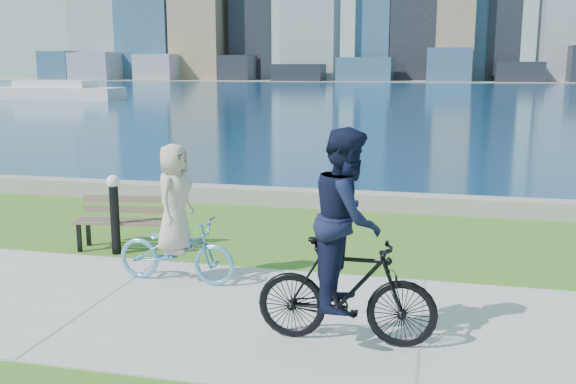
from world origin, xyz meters
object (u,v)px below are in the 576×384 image
bollard_lamp (114,209)px  park_bench (127,218)px  cyclist_man (347,255)px  cyclist_woman (176,231)px

bollard_lamp → park_bench: bearing=83.0°
bollard_lamp → cyclist_man: 4.81m
park_bench → cyclist_woman: bearing=-51.9°
cyclist_woman → cyclist_man: 2.97m
park_bench → cyclist_man: bearing=-43.4°
park_bench → bollard_lamp: size_ratio=1.32×
cyclist_man → cyclist_woman: bearing=59.7°
cyclist_man → bollard_lamp: bearing=57.3°
cyclist_woman → cyclist_man: size_ratio=0.82×
cyclist_woman → cyclist_man: cyclist_man is taller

